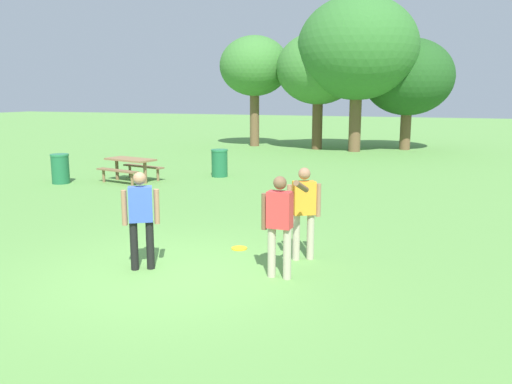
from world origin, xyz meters
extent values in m
plane|color=#609947|center=(0.00, 0.00, 0.00)|extent=(120.00, 120.00, 0.00)
cylinder|color=black|center=(-0.67, -0.04, 0.41)|extent=(0.13, 0.13, 0.82)
cylinder|color=black|center=(-0.45, 0.09, 0.41)|extent=(0.13, 0.13, 0.82)
cube|color=#3856B7|center=(-0.56, 0.02, 1.11)|extent=(0.44, 0.39, 0.58)
sphere|color=#9E7051|center=(-0.56, 0.02, 1.53)|extent=(0.21, 0.21, 0.21)
cylinder|color=#9E7051|center=(-0.78, -0.11, 1.06)|extent=(0.09, 0.09, 0.58)
cylinder|color=#9E7051|center=(-0.34, 0.16, 1.06)|extent=(0.09, 0.09, 0.58)
cylinder|color=#B7AD93|center=(1.91, 1.55, 0.41)|extent=(0.13, 0.13, 0.82)
cylinder|color=#B7AD93|center=(1.69, 1.41, 0.41)|extent=(0.13, 0.13, 0.82)
cube|color=orange|center=(1.80, 1.48, 1.11)|extent=(0.44, 0.39, 0.58)
sphere|color=#9E7051|center=(1.80, 1.48, 1.53)|extent=(0.21, 0.21, 0.21)
cylinder|color=#9E7051|center=(2.03, 1.62, 1.06)|extent=(0.09, 0.09, 0.58)
cylinder|color=#9E7051|center=(1.58, 1.34, 1.06)|extent=(0.09, 0.09, 0.58)
cylinder|color=#B7AD93|center=(1.58, 0.43, 0.41)|extent=(0.13, 0.13, 0.82)
cylinder|color=#B7AD93|center=(1.84, 0.42, 0.41)|extent=(0.13, 0.13, 0.82)
cube|color=#D83838|center=(1.71, 0.43, 1.11)|extent=(0.39, 0.23, 0.58)
sphere|color=brown|center=(1.71, 0.43, 1.53)|extent=(0.21, 0.21, 0.21)
cylinder|color=brown|center=(1.45, 0.43, 1.06)|extent=(0.09, 0.09, 0.58)
cylinder|color=brown|center=(1.97, 0.69, 1.45)|extent=(0.10, 0.58, 0.28)
cylinder|color=yellow|center=(0.50, 1.67, 0.01)|extent=(0.30, 0.30, 0.03)
cube|color=olive|center=(-5.81, 7.55, 0.74)|extent=(1.83, 1.12, 0.06)
cube|color=olive|center=(-5.94, 6.98, 0.44)|extent=(1.72, 0.63, 0.05)
cube|color=olive|center=(-5.68, 8.11, 0.44)|extent=(1.72, 0.63, 0.05)
cylinder|color=olive|center=(-6.46, 7.70, 0.35)|extent=(0.11, 0.11, 0.71)
cylinder|color=olive|center=(-6.59, 7.13, 0.21)|extent=(0.09, 0.09, 0.41)
cylinder|color=olive|center=(-6.33, 8.26, 0.21)|extent=(0.09, 0.09, 0.41)
cylinder|color=olive|center=(-5.17, 7.40, 0.35)|extent=(0.11, 0.11, 0.71)
cylinder|color=olive|center=(-5.30, 6.84, 0.21)|extent=(0.09, 0.09, 0.41)
cylinder|color=olive|center=(-5.04, 7.97, 0.21)|extent=(0.09, 0.09, 0.41)
cylinder|color=#1E663D|center=(-7.75, 6.44, 0.45)|extent=(0.56, 0.56, 0.90)
cylinder|color=#287A4B|center=(-7.75, 6.44, 0.93)|extent=(0.59, 0.59, 0.06)
cylinder|color=#1E663D|center=(-3.50, 9.56, 0.45)|extent=(0.56, 0.56, 0.90)
cylinder|color=#287A4B|center=(-3.50, 9.56, 0.93)|extent=(0.59, 0.59, 0.06)
cylinder|color=brown|center=(-6.25, 20.26, 1.65)|extent=(0.51, 0.51, 3.30)
ellipsoid|color=#3D7A33|center=(-6.25, 20.26, 4.34)|extent=(3.78, 3.78, 3.22)
cylinder|color=brown|center=(-2.58, 19.79, 1.48)|extent=(0.53, 0.53, 2.96)
ellipsoid|color=#3D7A33|center=(-2.58, 19.79, 4.13)|extent=(4.28, 4.28, 3.64)
cylinder|color=brown|center=(-0.55, 19.39, 1.72)|extent=(0.60, 0.60, 3.43)
ellipsoid|color=#33702D|center=(-0.55, 19.39, 5.05)|extent=(5.88, 5.88, 5.00)
cylinder|color=brown|center=(1.75, 21.21, 1.22)|extent=(0.54, 0.54, 2.45)
ellipsoid|color=#21511E|center=(1.75, 21.21, 3.70)|extent=(4.57, 4.57, 3.88)
camera|label=1|loc=(4.19, -7.22, 2.90)|focal=37.13mm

